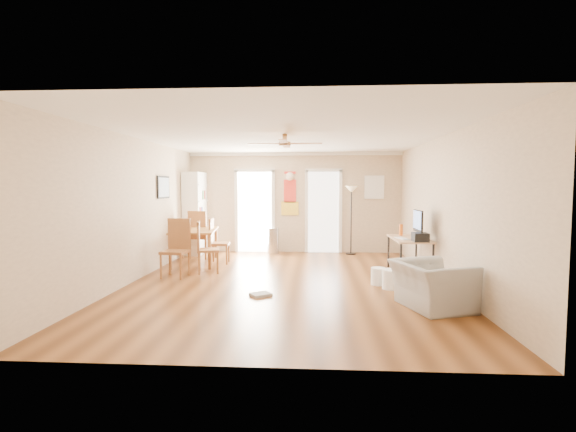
# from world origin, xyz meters

# --- Properties ---
(floor) EXTENTS (7.00, 7.00, 0.00)m
(floor) POSITION_xyz_m (0.00, 0.00, 0.00)
(floor) COLOR brown
(floor) RESTS_ON ground
(ceiling) EXTENTS (5.50, 7.00, 0.00)m
(ceiling) POSITION_xyz_m (0.00, 0.00, 2.60)
(ceiling) COLOR silver
(ceiling) RESTS_ON floor
(wall_back) EXTENTS (5.50, 0.04, 2.60)m
(wall_back) POSITION_xyz_m (0.00, 3.50, 1.30)
(wall_back) COLOR beige
(wall_back) RESTS_ON floor
(wall_front) EXTENTS (5.50, 0.04, 2.60)m
(wall_front) POSITION_xyz_m (0.00, -3.50, 1.30)
(wall_front) COLOR beige
(wall_front) RESTS_ON floor
(wall_left) EXTENTS (0.04, 7.00, 2.60)m
(wall_left) POSITION_xyz_m (-2.75, 0.00, 1.30)
(wall_left) COLOR beige
(wall_left) RESTS_ON floor
(wall_right) EXTENTS (0.04, 7.00, 2.60)m
(wall_right) POSITION_xyz_m (2.75, 0.00, 1.30)
(wall_right) COLOR beige
(wall_right) RESTS_ON floor
(crown_molding) EXTENTS (5.50, 7.00, 0.08)m
(crown_molding) POSITION_xyz_m (0.00, 0.00, 2.56)
(crown_molding) COLOR white
(crown_molding) RESTS_ON wall_back
(kitchen_doorway) EXTENTS (0.90, 0.10, 2.10)m
(kitchen_doorway) POSITION_xyz_m (-1.05, 3.48, 1.05)
(kitchen_doorway) COLOR white
(kitchen_doorway) RESTS_ON wall_back
(bathroom_doorway) EXTENTS (0.80, 0.10, 2.10)m
(bathroom_doorway) POSITION_xyz_m (0.75, 3.48, 1.05)
(bathroom_doorway) COLOR white
(bathroom_doorway) RESTS_ON wall_back
(wall_decal) EXTENTS (0.46, 0.03, 1.10)m
(wall_decal) POSITION_xyz_m (-0.13, 3.48, 1.55)
(wall_decal) COLOR red
(wall_decal) RESTS_ON wall_back
(ac_grille) EXTENTS (0.50, 0.04, 0.60)m
(ac_grille) POSITION_xyz_m (2.05, 3.47, 1.70)
(ac_grille) COLOR white
(ac_grille) RESTS_ON wall_back
(framed_poster) EXTENTS (0.04, 0.66, 0.48)m
(framed_poster) POSITION_xyz_m (-2.73, 1.40, 1.70)
(framed_poster) COLOR black
(framed_poster) RESTS_ON wall_left
(ceiling_fan) EXTENTS (1.24, 1.24, 0.20)m
(ceiling_fan) POSITION_xyz_m (0.00, -0.30, 2.43)
(ceiling_fan) COLOR #593819
(ceiling_fan) RESTS_ON ceiling
(bookshelf) EXTENTS (0.48, 0.96, 2.08)m
(bookshelf) POSITION_xyz_m (-2.52, 3.07, 1.04)
(bookshelf) COLOR white
(bookshelf) RESTS_ON floor
(dining_table) EXTENTS (1.12, 1.64, 0.77)m
(dining_table) POSITION_xyz_m (-2.15, 1.72, 0.38)
(dining_table) COLOR #996531
(dining_table) RESTS_ON floor
(dining_chair_right_a) EXTENTS (0.44, 0.44, 1.00)m
(dining_chair_right_a) POSITION_xyz_m (-1.60, 1.78, 0.50)
(dining_chair_right_a) COLOR #9D6432
(dining_chair_right_a) RESTS_ON floor
(dining_chair_right_b) EXTENTS (0.51, 0.51, 1.01)m
(dining_chair_right_b) POSITION_xyz_m (-1.60, 0.76, 0.51)
(dining_chair_right_b) COLOR #A66F35
(dining_chair_right_b) RESTS_ON floor
(dining_chair_near) EXTENTS (0.49, 0.49, 1.09)m
(dining_chair_near) POSITION_xyz_m (-2.12, 0.31, 0.55)
(dining_chair_near) COLOR brown
(dining_chair_near) RESTS_ON floor
(dining_chair_far) EXTENTS (0.55, 0.55, 1.13)m
(dining_chair_far) POSITION_xyz_m (-2.20, 2.45, 0.57)
(dining_chair_far) COLOR #AC6B37
(dining_chair_far) RESTS_ON floor
(trash_can) EXTENTS (0.37, 0.37, 0.66)m
(trash_can) POSITION_xyz_m (-0.54, 3.20, 0.33)
(trash_can) COLOR #B3B3B5
(trash_can) RESTS_ON floor
(torchiere_lamp) EXTENTS (0.35, 0.35, 1.74)m
(torchiere_lamp) POSITION_xyz_m (1.44, 3.20, 0.87)
(torchiere_lamp) COLOR black
(torchiere_lamp) RESTS_ON floor
(computer_desk) EXTENTS (0.66, 1.31, 0.70)m
(computer_desk) POSITION_xyz_m (2.37, 0.91, 0.35)
(computer_desk) COLOR tan
(computer_desk) RESTS_ON floor
(imac) EXTENTS (0.14, 0.61, 0.57)m
(imac) POSITION_xyz_m (2.47, 0.66, 0.99)
(imac) COLOR black
(imac) RESTS_ON computer_desk
(keyboard) EXTENTS (0.23, 0.43, 0.02)m
(keyboard) POSITION_xyz_m (2.20, 0.78, 0.71)
(keyboard) COLOR silver
(keyboard) RESTS_ON computer_desk
(printer) EXTENTS (0.27, 0.31, 0.16)m
(printer) POSITION_xyz_m (2.45, 0.40, 0.78)
(printer) COLOR black
(printer) RESTS_ON computer_desk
(orange_bottle) EXTENTS (0.09, 0.09, 0.23)m
(orange_bottle) POSITION_xyz_m (2.30, 1.36, 0.82)
(orange_bottle) COLOR #D55C12
(orange_bottle) RESTS_ON computer_desk
(wastebasket_a) EXTENTS (0.31, 0.31, 0.30)m
(wastebasket_a) POSITION_xyz_m (1.62, -0.08, 0.15)
(wastebasket_a) COLOR white
(wastebasket_a) RESTS_ON floor
(wastebasket_b) EXTENTS (0.30, 0.30, 0.33)m
(wastebasket_b) POSITION_xyz_m (1.78, -0.37, 0.16)
(wastebasket_b) COLOR white
(wastebasket_b) RESTS_ON floor
(floor_cloth) EXTENTS (0.38, 0.37, 0.04)m
(floor_cloth) POSITION_xyz_m (-0.34, -0.94, 0.02)
(floor_cloth) COLOR #A9A9A3
(floor_cloth) RESTS_ON floor
(armchair) EXTENTS (1.14, 1.22, 0.65)m
(armchair) POSITION_xyz_m (2.15, -1.44, 0.32)
(armchair) COLOR #979692
(armchair) RESTS_ON floor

